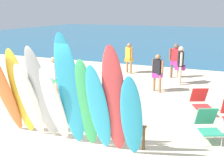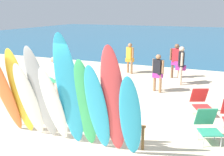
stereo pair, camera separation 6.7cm
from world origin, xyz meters
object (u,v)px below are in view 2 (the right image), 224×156
(surfboard_grey_3, at_px, (41,95))
(surfboard_orange_0, at_px, (2,86))
(surfboard_teal_5, at_px, (69,93))
(beachgoer_near_rack, at_px, (176,58))
(surfboard_green_6, at_px, (85,105))
(surfboard_teal_9, at_px, (130,118))
(beach_chair_red, at_px, (208,124))
(beachgoer_photographing, at_px, (130,56))
(surfboard_red_8, at_px, (114,102))
(surfboard_rack, at_px, (75,118))
(surfboard_yellow_1, at_px, (20,93))
(beach_chair_blue, at_px, (200,101))
(beachgoer_midbeach, at_px, (54,74))
(beachgoer_by_water, at_px, (158,70))
(surfboard_white_4, at_px, (54,106))
(beachgoer_strolling, at_px, (181,63))
(surfboard_teal_7, at_px, (97,109))
(surfboard_white_2, at_px, (29,101))

(surfboard_grey_3, bearing_deg, surfboard_orange_0, -178.84)
(surfboard_teal_5, bearing_deg, surfboard_grey_3, 175.77)
(beachgoer_near_rack, bearing_deg, surfboard_green_6, -110.63)
(surfboard_teal_9, relative_size, beach_chair_red, 2.44)
(beachgoer_photographing, bearing_deg, surfboard_grey_3, -51.29)
(surfboard_green_6, relative_size, surfboard_red_8, 0.86)
(surfboard_rack, xyz_separation_m, surfboard_yellow_1, (-1.25, -0.51, 0.67))
(surfboard_yellow_1, height_order, surfboard_red_8, surfboard_red_8)
(beach_chair_blue, bearing_deg, surfboard_green_6, -147.77)
(surfboard_teal_9, xyz_separation_m, beach_chair_red, (1.45, 1.64, -0.55))
(surfboard_rack, height_order, beach_chair_red, beach_chair_red)
(beachgoer_midbeach, height_order, beach_chair_red, beachgoer_midbeach)
(beach_chair_blue, bearing_deg, beachgoer_by_water, 109.98)
(surfboard_red_8, distance_m, beachgoer_midbeach, 4.73)
(beachgoer_near_rack, xyz_separation_m, beachgoer_by_water, (-0.25, -2.59, -0.07))
(surfboard_grey_3, relative_size, beachgoer_photographing, 1.65)
(beachgoer_by_water, bearing_deg, surfboard_yellow_1, 94.71)
(surfboard_white_4, xyz_separation_m, surfboard_green_6, (0.79, 0.08, 0.10))
(surfboard_orange_0, distance_m, beachgoer_strolling, 7.60)
(beachgoer_strolling, distance_m, beachgoer_by_water, 1.63)
(surfboard_teal_9, relative_size, beachgoer_by_water, 1.36)
(surfboard_teal_7, xyz_separation_m, beachgoer_near_rack, (0.34, 7.82, -0.12))
(surfboard_white_2, bearing_deg, surfboard_teal_9, -2.45)
(surfboard_grey_3, distance_m, surfboard_red_8, 1.83)
(surfboard_white_4, distance_m, beach_chair_red, 3.76)
(surfboard_orange_0, bearing_deg, surfboard_grey_3, 8.01)
(beach_chair_blue, bearing_deg, beachgoer_photographing, 106.32)
(beachgoer_strolling, relative_size, beachgoer_by_water, 1.10)
(surfboard_yellow_1, distance_m, surfboard_green_6, 1.84)
(surfboard_white_4, height_order, beachgoer_strolling, surfboard_white_4)
(surfboard_red_8, xyz_separation_m, beachgoer_strolling, (0.34, 6.74, -0.32))
(surfboard_red_8, bearing_deg, beachgoer_by_water, 88.35)
(surfboard_teal_7, bearing_deg, surfboard_rack, 152.54)
(surfboard_teal_5, distance_m, beachgoer_near_rack, 7.95)
(surfboard_orange_0, xyz_separation_m, surfboard_green_6, (2.25, 0.16, -0.23))
(beach_chair_red, bearing_deg, beachgoer_midbeach, 140.82)
(surfboard_grey_3, distance_m, beachgoer_strolling, 7.12)
(surfboard_red_8, distance_m, surfboard_teal_9, 0.48)
(surfboard_white_2, relative_size, surfboard_teal_5, 0.76)
(beach_chair_red, bearing_deg, surfboard_orange_0, 175.30)
(surfboard_teal_7, height_order, beachgoer_near_rack, surfboard_teal_7)
(surfboard_orange_0, distance_m, surfboard_green_6, 2.26)
(surfboard_teal_7, xyz_separation_m, beach_chair_blue, (1.88, 3.40, -0.63))
(surfboard_teal_9, xyz_separation_m, beachgoer_by_water, (-0.68, 5.24, -0.12))
(beachgoer_near_rack, bearing_deg, surfboard_white_4, -116.27)
(beachgoer_photographing, bearing_deg, surfboard_teal_5, -45.83)
(surfboard_grey_3, relative_size, surfboard_white_4, 1.22)
(surfboard_grey_3, bearing_deg, surfboard_teal_7, 0.29)
(surfboard_teal_5, bearing_deg, surfboard_green_6, 12.18)
(surfboard_white_4, xyz_separation_m, beach_chair_blue, (2.99, 3.43, -0.57))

